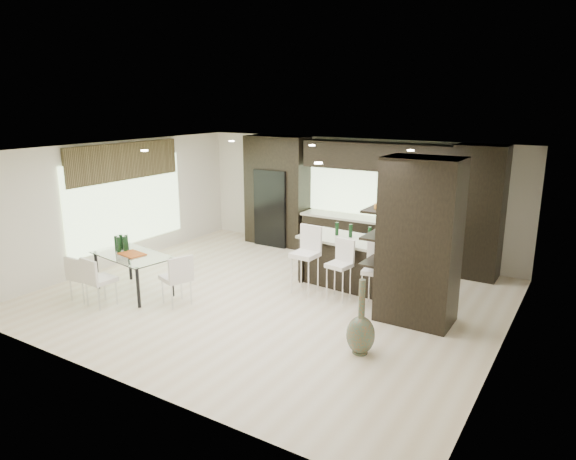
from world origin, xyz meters
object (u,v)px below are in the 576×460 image
Objects in this scene: chair_near at (101,283)px; chair_far at (84,279)px; stool_mid at (339,276)px; stool_left at (305,266)px; chair_end at (176,281)px; floor_vase at (361,317)px; bench at (379,266)px; kitchen_island at (357,263)px; stool_right at (375,282)px; dining_table at (134,274)px.

chair_far is at bearing -176.98° from chair_near.
stool_left is at bearing -169.29° from stool_mid.
stool_mid is 1.04× the size of chair_end.
stool_mid is at bearing 124.94° from floor_vase.
bench is 3.33m from floor_vase.
kitchen_island is 3.44m from chair_end.
stool_right reaches higher than dining_table.
stool_left is at bearing 46.47° from chair_near.
stool_mid is 0.98× the size of stool_right.
kitchen_island is at bearing 123.98° from stool_right.
stool_right is at bearing 3.47° from stool_left.
stool_right reaches higher than chair_near.
kitchen_island is 4.26m from dining_table.
stool_right is 4.48m from dining_table.
chair_end is (1.58, 0.73, 0.04)m from chair_far.
chair_far is (-0.49, 0.01, -0.03)m from chair_near.
bench is at bearing -18.86° from chair_end.
kitchen_island is 1.74× the size of bench.
chair_far is 0.91× the size of chair_end.
floor_vase is at bearing -81.21° from stool_right.
chair_end is (1.09, 0.00, 0.06)m from dining_table.
stool_left reaches higher than kitchen_island.
chair_near is at bearing -80.62° from dining_table.
stool_left reaches higher than stool_mid.
floor_vase is 1.43× the size of chair_far.
stool_right is (1.39, 0.03, -0.06)m from stool_left.
kitchen_island is 1.07m from stool_left.
stool_left reaches higher than bench.
stool_mid is (0.70, 0.03, -0.07)m from stool_left.
stool_mid is 1.49m from bench.
dining_table is at bearing 94.66° from chair_near.
kitchen_island reaches higher than stool_mid.
stool_mid is (-0.00, -0.78, -0.02)m from kitchen_island.
chair_near is at bearing -146.55° from bench.
bench is at bearing 101.63° from stool_right.
chair_far is (-3.23, -2.44, -0.12)m from stool_left.
bench is at bearing 80.06° from kitchen_island.
chair_near is (-4.62, -0.78, -0.14)m from floor_vase.
bench is 4.84m from dining_table.
stool_mid reaches higher than chair_near.
kitchen_island is at bearing 45.65° from dining_table.
floor_vase is (0.49, -1.70, 0.10)m from stool_right.
chair_end reaches higher than chair_near.
stool_left reaches higher than chair_near.
bench is 1.51× the size of chair_end.
floor_vase is 5.17m from chair_far.
floor_vase reaches higher than stool_right.
dining_table is (-3.44, -1.74, -0.07)m from stool_mid.
stool_mid is 0.80× the size of floor_vase.
dining_table is at bearing -179.55° from floor_vase.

